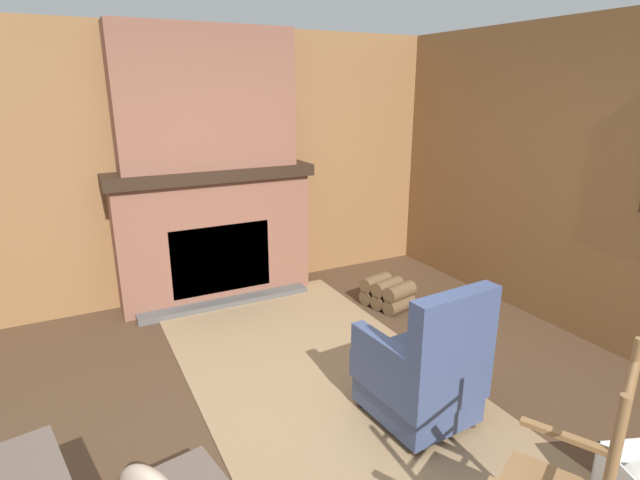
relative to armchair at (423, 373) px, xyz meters
name	(u,v)px	position (x,y,z in m)	size (l,w,h in m)	color
ground_plane	(325,427)	(-0.23, -0.57, -0.36)	(14.00, 14.00, 0.00)	#4C3523
wood_panel_wall_left	(205,167)	(-2.76, -0.57, 0.95)	(0.06, 5.61, 2.61)	olive
wood_panel_wall_back	(613,187)	(-0.22, 1.96, 0.96)	(5.61, 0.09, 2.61)	olive
fireplace_hearth	(216,236)	(-2.54, -0.57, 0.30)	(0.57, 1.97, 1.32)	brown
chimney_breast	(206,99)	(-2.55, -0.57, 1.60)	(0.32, 1.65, 1.27)	brown
area_rug	(333,391)	(-0.54, -0.34, -0.35)	(3.84, 1.79, 0.01)	#997A56
armchair	(423,373)	(0.00, 0.00, 0.00)	(0.70, 0.64, 0.97)	#3D4C75
firewood_stack	(387,293)	(-1.55, 0.82, -0.22)	(0.52, 0.42, 0.28)	brown
oil_lamp_vase	(176,160)	(-2.59, -0.89, 1.06)	(0.13, 0.13, 0.26)	#B24C42
storage_case	(282,156)	(-2.59, 0.18, 1.03)	(0.13, 0.26, 0.14)	black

